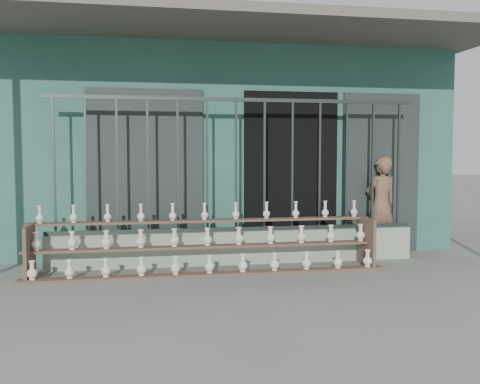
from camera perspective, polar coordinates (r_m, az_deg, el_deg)
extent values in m
plane|color=slate|center=(6.11, 1.67, -10.04)|extent=(60.00, 60.00, 0.00)
cube|color=#2C5D50|center=(10.18, -3.28, 4.64)|extent=(7.00, 5.00, 3.20)
cube|color=black|center=(7.92, 5.38, 1.93)|extent=(1.40, 0.12, 2.40)
cube|color=black|center=(7.59, -10.01, 1.80)|extent=(1.60, 0.08, 2.40)
cube|color=black|center=(8.37, 14.74, 1.92)|extent=(1.20, 0.08, 2.40)
cube|color=#59544C|center=(7.30, -0.29, 17.19)|extent=(7.40, 2.00, 0.12)
cube|color=#90A68E|center=(7.32, -0.42, -5.90)|extent=(5.00, 0.20, 0.45)
cube|color=#283330|center=(7.20, -19.22, 2.72)|extent=(0.03, 0.03, 1.80)
cube|color=#283330|center=(7.15, -16.11, 2.77)|extent=(0.03, 0.03, 1.80)
cube|color=#283330|center=(7.12, -12.97, 2.82)|extent=(0.03, 0.03, 1.80)
cube|color=#283330|center=(7.11, -9.81, 2.87)|extent=(0.03, 0.03, 1.80)
cube|color=#283330|center=(7.12, -6.65, 2.90)|extent=(0.03, 0.03, 1.80)
cube|color=#283330|center=(7.15, -3.52, 2.92)|extent=(0.03, 0.03, 1.80)
cube|color=#283330|center=(7.21, -0.42, 2.94)|extent=(0.03, 0.03, 1.80)
cube|color=#283330|center=(7.29, 2.62, 2.95)|extent=(0.03, 0.03, 1.80)
cube|color=#283330|center=(7.38, 5.59, 2.94)|extent=(0.03, 0.03, 1.80)
cube|color=#283330|center=(7.50, 8.48, 2.94)|extent=(0.03, 0.03, 1.80)
cube|color=#283330|center=(7.63, 11.27, 2.92)|extent=(0.03, 0.03, 1.80)
cube|color=#283330|center=(7.78, 13.96, 2.90)|extent=(0.03, 0.03, 1.80)
cube|color=#283330|center=(7.95, 16.54, 2.87)|extent=(0.03, 0.03, 1.80)
cube|color=#283330|center=(7.25, -0.42, 9.83)|extent=(5.00, 0.04, 0.05)
cube|color=#283330|center=(7.28, -0.42, -3.96)|extent=(5.00, 0.04, 0.05)
cube|color=brown|center=(6.66, -3.27, -8.73)|extent=(4.50, 0.18, 0.03)
cube|color=brown|center=(6.85, -3.53, -5.83)|extent=(4.50, 0.18, 0.03)
cube|color=brown|center=(7.05, -3.77, -3.08)|extent=(4.50, 0.18, 0.03)
cube|color=brown|center=(6.94, -21.54, -5.93)|extent=(0.04, 0.55, 0.64)
cube|color=brown|center=(7.41, 13.30, -5.15)|extent=(0.04, 0.55, 0.64)
imported|color=brown|center=(8.24, 14.81, -1.39)|extent=(0.60, 0.47, 1.46)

